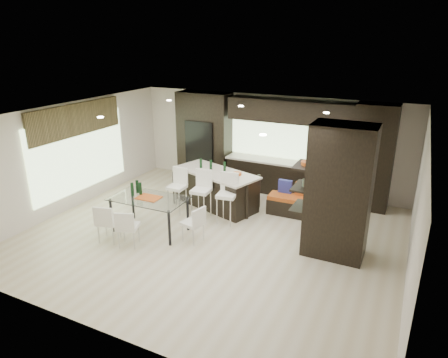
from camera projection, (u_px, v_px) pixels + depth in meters
The scene contains 22 objects.
ground at pixel (212, 235), 8.98m from camera, with size 8.00×8.00×0.00m, color beige.
back_wall at pixel (268, 142), 11.49m from camera, with size 8.00×0.02×2.70m, color silver.
left_wall at pixel (73, 156), 10.18m from camera, with size 0.02×7.00×2.70m, color silver.
right_wall at pixel (417, 213), 6.88m from camera, with size 0.02×7.00×2.70m, color silver.
ceiling at pixel (211, 116), 8.07m from camera, with size 8.00×7.00×0.02m, color white.
window_left at pixel (80, 154), 10.33m from camera, with size 0.04×3.20×1.90m, color #B2D199.
window_back at pixel (288, 138), 11.14m from camera, with size 3.40×0.04×1.20m, color #B2D199.
stone_accent at pixel (77, 120), 10.01m from camera, with size 0.08×3.00×0.80m, color brown.
ceiling_spots at pixel (217, 115), 8.29m from camera, with size 4.00×3.00×0.02m, color white.
back_cabinetry at pixel (281, 147), 11.00m from camera, with size 6.80×0.68×2.70m, color black.
refrigerator at pixel (204, 151), 12.08m from camera, with size 0.90×0.68×1.90m, color black.
partition_column at pixel (339, 192), 7.79m from camera, with size 1.20×0.80×2.70m, color black.
kitchen_island at pixel (216, 189), 10.39m from camera, with size 2.27×0.97×0.94m, color black.
stool_left at pixel (177, 195), 10.01m from camera, with size 0.41×0.41×0.93m, color white.
stool_mid at pixel (201, 199), 9.71m from camera, with size 0.43×0.43×0.96m, color white.
stool_right at pixel (227, 204), 9.42m from camera, with size 0.43×0.43×0.98m, color white.
bench at pixel (293, 206), 9.92m from camera, with size 1.27×0.49×0.49m, color black.
floor_vase at pixel (327, 212), 8.62m from camera, with size 0.47×0.47×1.29m, color #4B553D, non-canonical shape.
dining_table at pixel (150, 215), 9.05m from camera, with size 1.69×0.95×0.81m, color white.
chair_near at pixel (128, 229), 8.41m from camera, with size 0.42×0.42×0.77m, color white.
chair_far at pixel (109, 224), 8.62m from camera, with size 0.43×0.43×0.80m, color white.
chair_end at pixel (193, 225), 8.60m from camera, with size 0.41×0.41×0.76m, color white.
Camera 1 is at (3.75, -7.10, 4.22)m, focal length 32.00 mm.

